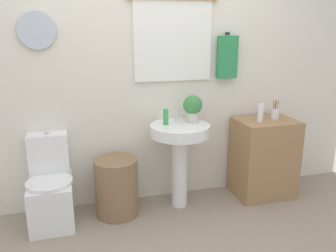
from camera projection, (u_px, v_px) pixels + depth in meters
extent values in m
cube|color=silver|center=(150.00, 67.00, 3.21)|extent=(4.40, 0.10, 2.60)
cube|color=white|center=(173.00, 41.00, 3.13)|extent=(0.73, 0.03, 0.73)
cylinder|color=silver|center=(37.00, 30.00, 2.80)|extent=(0.31, 0.03, 0.31)
cylinder|color=black|center=(228.00, 33.00, 3.24)|extent=(0.02, 0.06, 0.02)
cube|color=#2D894C|center=(227.00, 57.00, 3.28)|extent=(0.20, 0.05, 0.40)
cube|color=white|center=(52.00, 202.00, 2.98)|extent=(0.36, 0.50, 0.40)
cylinder|color=white|center=(49.00, 183.00, 2.87)|extent=(0.38, 0.38, 0.03)
cube|color=white|center=(49.00, 154.00, 3.04)|extent=(0.34, 0.18, 0.37)
cylinder|color=silver|center=(47.00, 133.00, 2.98)|extent=(0.04, 0.04, 0.02)
cylinder|color=#846647|center=(117.00, 187.00, 3.11)|extent=(0.39, 0.39, 0.53)
cylinder|color=white|center=(180.00, 171.00, 3.24)|extent=(0.15, 0.15, 0.71)
cylinder|color=white|center=(180.00, 130.00, 3.13)|extent=(0.55, 0.55, 0.10)
cylinder|color=silver|center=(176.00, 116.00, 3.22)|extent=(0.03, 0.03, 0.10)
cube|color=#9E754C|center=(264.00, 158.00, 3.46)|extent=(0.57, 0.44, 0.79)
cylinder|color=green|center=(166.00, 117.00, 3.11)|extent=(0.05, 0.05, 0.15)
cylinder|color=beige|center=(192.00, 117.00, 3.20)|extent=(0.11, 0.11, 0.09)
sphere|color=#3D8442|center=(193.00, 105.00, 3.16)|extent=(0.18, 0.18, 0.18)
cylinder|color=white|center=(260.00, 113.00, 3.27)|extent=(0.05, 0.05, 0.18)
cylinder|color=silver|center=(275.00, 114.00, 3.38)|extent=(0.08, 0.08, 0.10)
cylinder|color=green|center=(277.00, 109.00, 3.37)|extent=(0.01, 0.02, 0.18)
cylinder|color=red|center=(275.00, 109.00, 3.39)|extent=(0.02, 0.01, 0.18)
cylinder|color=purple|center=(274.00, 109.00, 3.37)|extent=(0.01, 0.04, 0.18)
cylinder|color=yellow|center=(277.00, 110.00, 3.36)|extent=(0.03, 0.02, 0.18)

